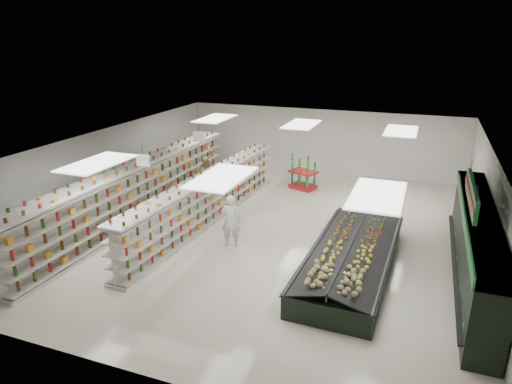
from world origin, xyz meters
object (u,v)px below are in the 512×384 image
at_px(soda_endcap, 303,173).
at_px(produce_island, 352,256).
at_px(gondola_center, 208,201).
at_px(gondola_left, 137,194).
at_px(shopper_background, 207,175).
at_px(shopper_main, 231,221).

bearing_deg(soda_endcap, produce_island, -64.17).
bearing_deg(gondola_center, gondola_left, -163.14).
bearing_deg(shopper_background, soda_endcap, -36.62).
height_order(produce_island, shopper_main, shopper_main).
bearing_deg(soda_endcap, shopper_main, -95.92).
xyz_separation_m(soda_endcap, shopper_main, (-0.69, -6.67, 0.17)).
relative_size(gondola_left, soda_endcap, 8.37).
distance_m(gondola_left, shopper_background, 3.88).
relative_size(gondola_left, shopper_main, 6.98).
distance_m(gondola_center, soda_endcap, 5.61).
distance_m(gondola_center, shopper_background, 3.45).
height_order(gondola_left, produce_island, gondola_left).
height_order(produce_island, soda_endcap, soda_endcap).
bearing_deg(produce_island, gondola_left, 172.06).
xyz_separation_m(produce_island, soda_endcap, (-3.35, 6.91, 0.29)).
bearing_deg(gondola_left, produce_island, -7.24).
bearing_deg(gondola_left, shopper_background, 74.97).
xyz_separation_m(gondola_left, gondola_center, (2.62, 0.65, -0.16)).
distance_m(gondola_center, produce_island, 5.97).
height_order(gondola_left, soda_endcap, gondola_left).
xyz_separation_m(soda_endcap, shopper_background, (-3.90, -2.03, 0.10)).
height_order(soda_endcap, shopper_main, shopper_main).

